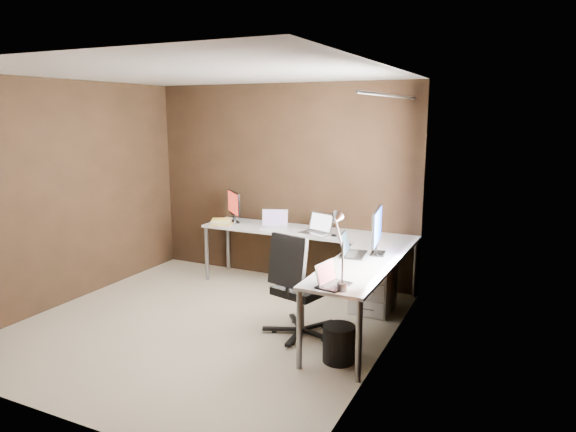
# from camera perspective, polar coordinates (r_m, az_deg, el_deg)

# --- Properties ---
(room) EXTENTS (3.60, 3.60, 2.50)m
(room) POSITION_cam_1_polar(r_m,az_deg,el_deg) (4.94, -5.94, 1.33)
(room) COLOR tan
(room) RESTS_ON ground
(desk) EXTENTS (2.65, 2.25, 0.73)m
(desk) POSITION_cam_1_polar(r_m,az_deg,el_deg) (5.71, 3.60, -3.42)
(desk) COLOR silver
(desk) RESTS_ON ground
(drawer_pedestal) EXTENTS (0.42, 0.50, 0.60)m
(drawer_pedestal) POSITION_cam_1_polar(r_m,az_deg,el_deg) (5.74, 9.45, -7.42)
(drawer_pedestal) COLOR silver
(drawer_pedestal) RESTS_ON ground
(monitor_left) EXTENTS (0.36, 0.33, 0.41)m
(monitor_left) POSITION_cam_1_polar(r_m,az_deg,el_deg) (6.69, -6.03, 1.22)
(monitor_left) COLOR black
(monitor_left) RESTS_ON desk
(monitor_right) EXTENTS (0.17, 0.57, 0.47)m
(monitor_right) POSITION_cam_1_polar(r_m,az_deg,el_deg) (5.22, 9.85, -1.37)
(monitor_right) COLOR black
(monitor_right) RESTS_ON desk
(laptop_white) EXTENTS (0.38, 0.32, 0.22)m
(laptop_white) POSITION_cam_1_polar(r_m,az_deg,el_deg) (6.38, -1.52, -0.88)
(laptop_white) COLOR silver
(laptop_white) RESTS_ON desk
(laptop_silver) EXTENTS (0.42, 0.36, 0.24)m
(laptop_silver) POSITION_cam_1_polar(r_m,az_deg,el_deg) (6.09, 3.31, -1.46)
(laptop_silver) COLOR silver
(laptop_silver) RESTS_ON desk
(laptop_black_big) EXTENTS (0.29, 0.37, 0.23)m
(laptop_black_big) POSITION_cam_1_polar(r_m,az_deg,el_deg) (5.20, 6.90, -3.79)
(laptop_black_big) COLOR black
(laptop_black_big) RESTS_ON desk
(laptop_black_small) EXTENTS (0.25, 0.32, 0.19)m
(laptop_black_small) POSITION_cam_1_polar(r_m,az_deg,el_deg) (4.29, 4.79, -7.17)
(laptop_black_small) COLOR black
(laptop_black_small) RESTS_ON desk
(book_stack) EXTENTS (0.31, 0.28, 0.08)m
(book_stack) POSITION_cam_1_polar(r_m,az_deg,el_deg) (6.57, -7.44, -0.70)
(book_stack) COLOR tan
(book_stack) RESTS_ON desk
(mouse_left) EXTENTS (0.10, 0.08, 0.03)m
(mouse_left) POSITION_cam_1_polar(r_m,az_deg,el_deg) (6.56, -7.28, -0.90)
(mouse_left) COLOR black
(mouse_left) RESTS_ON desk
(mouse_corner) EXTENTS (0.08, 0.05, 0.03)m
(mouse_corner) POSITION_cam_1_polar(r_m,az_deg,el_deg) (5.95, 5.12, -2.15)
(mouse_corner) COLOR black
(mouse_corner) RESTS_ON desk
(desk_lamp) EXTENTS (0.20, 0.23, 0.63)m
(desk_lamp) POSITION_cam_1_polar(r_m,az_deg,el_deg) (4.16, 5.57, -2.70)
(desk_lamp) COLOR slate
(desk_lamp) RESTS_ON desk
(office_chair) EXTENTS (0.58, 0.60, 1.03)m
(office_chair) POSITION_cam_1_polar(r_m,az_deg,el_deg) (5.05, 1.24, -9.90)
(office_chair) COLOR black
(office_chair) RESTS_ON ground
(wastebasket) EXTENTS (0.31, 0.31, 0.33)m
(wastebasket) POSITION_cam_1_polar(r_m,az_deg,el_deg) (4.62, 5.67, -13.93)
(wastebasket) COLOR black
(wastebasket) RESTS_ON ground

